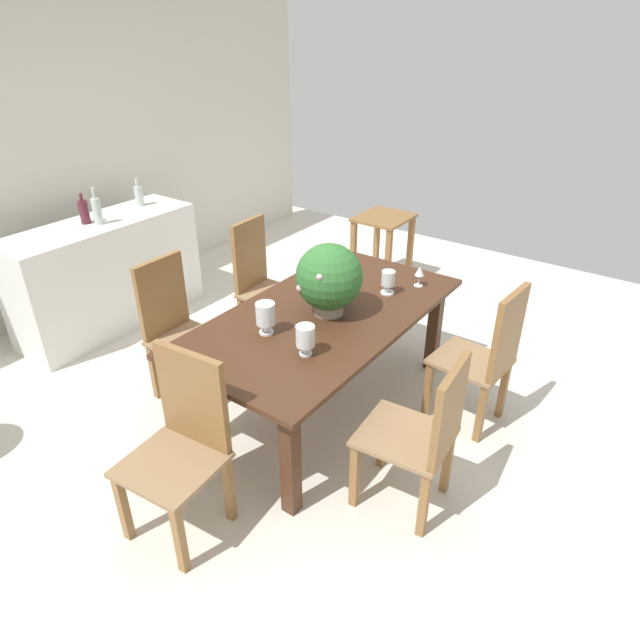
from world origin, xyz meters
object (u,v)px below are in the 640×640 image
object	(u,v)px
chair_far_right	(260,279)
crystal_vase_left	(305,337)
chair_near_right	(487,354)
dining_table	(324,326)
wine_bottle_tall	(84,212)
chair_near_left	(425,431)
wine_bottle_dark	(139,195)
chair_far_left	(174,323)
kitchen_counter	(107,274)
chair_head_end	(183,436)
side_table	(383,235)
crystal_vase_right	(266,315)
crystal_vase_center_near	(388,280)
flower_centerpiece	(329,278)
wine_bottle_amber	(97,210)
wine_glass	(420,272)

from	to	relation	value
chair_far_right	crystal_vase_left	distance (m)	1.50
chair_far_right	chair_near_right	bearing A→B (deg)	-92.56
dining_table	wine_bottle_tall	distance (m)	2.29
chair_near_left	wine_bottle_dark	xyz separation A→B (m)	(0.83, 3.24, 0.50)
dining_table	wine_bottle_dark	world-z (taller)	wine_bottle_dark
chair_far_left	kitchen_counter	xyz separation A→B (m)	(0.34, 1.26, -0.08)
chair_near_right	chair_head_end	world-z (taller)	chair_near_right
chair_near_right	crystal_vase_left	size ratio (longest dim) A/B	5.52
chair_near_right	side_table	bearing A→B (deg)	-128.73
chair_near_right	wine_bottle_dark	xyz separation A→B (m)	(-0.05, 3.24, 0.48)
chair_near_left	chair_far_right	bearing A→B (deg)	-119.66
crystal_vase_right	wine_bottle_tall	bearing A→B (deg)	83.59
crystal_vase_center_near	wine_bottle_tall	bearing A→B (deg)	105.21
chair_far_left	side_table	bearing A→B (deg)	-6.08
chair_head_end	wine_bottle_dark	bearing A→B (deg)	139.54
chair_near_left	chair_far_right	distance (m)	2.11
wine_bottle_dark	crystal_vase_center_near	bearing A→B (deg)	-87.67
chair_far_left	wine_bottle_dark	xyz separation A→B (m)	(0.84, 1.33, 0.48)
flower_centerpiece	wine_bottle_dark	distance (m)	2.34
crystal_vase_right	wine_bottle_dark	world-z (taller)	wine_bottle_dark
chair_head_end	chair_far_right	size ratio (longest dim) A/B	0.98
crystal_vase_left	crystal_vase_center_near	xyz separation A→B (m)	(0.96, 0.01, -0.01)
dining_table	flower_centerpiece	bearing A→B (deg)	-57.68
dining_table	kitchen_counter	bearing A→B (deg)	92.85
crystal_vase_left	crystal_vase_center_near	bearing A→B (deg)	0.63
wine_bottle_tall	crystal_vase_left	bearing A→B (deg)	-96.78
chair_near_right	dining_table	bearing A→B (deg)	-60.61
chair_near_left	dining_table	bearing A→B (deg)	-119.50
wine_bottle_dark	chair_far_left	bearing A→B (deg)	-122.32
kitchen_counter	side_table	size ratio (longest dim) A/B	2.30
dining_table	side_table	xyz separation A→B (m)	(2.01, 0.71, -0.13)
crystal_vase_center_near	chair_far_left	bearing A→B (deg)	129.36
crystal_vase_left	kitchen_counter	distance (m)	2.47
dining_table	side_table	world-z (taller)	dining_table
crystal_vase_left	wine_bottle_tall	world-z (taller)	wine_bottle_tall
chair_far_left	chair_head_end	bearing A→B (deg)	-129.57
wine_bottle_amber	side_table	world-z (taller)	wine_bottle_amber
crystal_vase_center_near	chair_far_right	bearing A→B (deg)	92.14
crystal_vase_left	wine_glass	bearing A→B (deg)	-5.20
chair_near_right	chair_far_left	distance (m)	2.11
crystal_vase_right	crystal_vase_center_near	bearing A→B (deg)	-19.95
chair_near_right	chair_far_right	bearing A→B (deg)	-85.49
wine_bottle_dark	chair_near_right	bearing A→B (deg)	-89.05
crystal_vase_right	wine_bottle_tall	world-z (taller)	wine_bottle_tall
chair_near_left	chair_head_end	xyz separation A→B (m)	(-0.78, 0.97, 0.03)
chair_near_left	wine_bottle_amber	xyz separation A→B (m)	(0.32, 3.10, 0.52)
chair_far_right	crystal_vase_center_near	bearing A→B (deg)	-90.29
wine_bottle_amber	side_table	bearing A→B (deg)	-33.89
kitchen_counter	crystal_vase_left	bearing A→B (deg)	-98.42
kitchen_counter	wine_bottle_dark	bearing A→B (deg)	8.10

